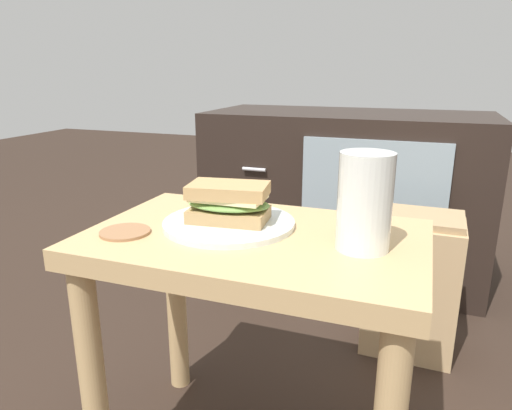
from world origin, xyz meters
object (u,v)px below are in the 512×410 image
Objects in this scene: beer_glass at (365,203)px; coaster at (125,232)px; paper_bag at (412,284)px; plate at (229,223)px; sandwich_front at (229,202)px; tv_cabinet at (345,194)px.

coaster is at bearing -169.92° from beer_glass.
paper_bag is at bearing 81.15° from beer_glass.
coaster is (-0.38, -0.07, -0.07)m from beer_glass.
beer_glass is 1.78× the size of coaster.
paper_bag is (0.46, 0.57, -0.28)m from coaster.
paper_bag is (0.31, 0.47, -0.28)m from plate.
sandwich_front is 0.18m from coaster.
sandwich_front is at bearing -93.25° from tv_cabinet.
plate is 0.61× the size of paper_bag.
beer_glass is (0.23, -0.03, 0.07)m from plate.
tv_cabinet is at bearing 100.75° from beer_glass.
plate is at bearing 90.00° from sandwich_front.
tv_cabinet is 0.54m from paper_bag.
plate is 2.75× the size of coaster.
sandwich_front is at bearing 173.14° from beer_glass.
tv_cabinet is 11.44× the size of coaster.
tv_cabinet is at bearing 119.49° from paper_bag.
beer_glass is at bearing -79.25° from tv_cabinet.
beer_glass is 0.61m from paper_bag.
sandwich_front is (0.00, -0.00, 0.04)m from plate.
beer_glass is 0.39× the size of paper_bag.
sandwich_front is 1.03× the size of beer_glass.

